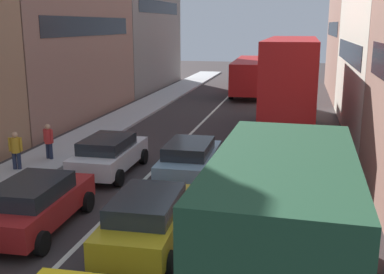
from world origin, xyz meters
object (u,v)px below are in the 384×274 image
bus_far_queue_secondary (250,73)px  sedan_left_lane_third (109,154)px  sedan_right_lane_behind_truck (282,173)px  removalist_box_truck (284,222)px  sedan_centre_lane_second (148,218)px  pedestrian_mid_sidewalk (49,140)px  wagon_right_lane_far (282,137)px  bus_mid_queue_primary (290,82)px  hatchback_centre_lane_third (190,159)px  wagon_left_lane_second (35,203)px  pedestrian_far_sidewalk (16,149)px

bus_far_queue_secondary → sedan_left_lane_third: bearing=170.2°
sedan_right_lane_behind_truck → removalist_box_truck: bearing=178.5°
sedan_centre_lane_second → pedestrian_mid_sidewalk: pedestrian_mid_sidewalk is taller
sedan_centre_lane_second → sedan_right_lane_behind_truck: same height
pedestrian_mid_sidewalk → wagon_right_lane_far: bearing=127.2°
sedan_right_lane_behind_truck → bus_far_queue_secondary: 24.28m
bus_mid_queue_primary → bus_far_queue_secondary: (-3.57, 14.49, -1.07)m
hatchback_centre_lane_third → wagon_right_lane_far: same height
bus_mid_queue_primary → sedan_centre_lane_second: bearing=167.5°
hatchback_centre_lane_third → bus_mid_queue_primary: 9.47m
sedan_centre_lane_second → pedestrian_mid_sidewalk: bearing=43.0°
wagon_left_lane_second → removalist_box_truck: bearing=-111.4°
bus_far_queue_secondary → sedan_right_lane_behind_truck: bearing=-173.5°
sedan_right_lane_behind_truck → sedan_centre_lane_second: bearing=141.6°
pedestrian_mid_sidewalk → bus_mid_queue_primary: bearing=144.9°
bus_far_queue_secondary → removalist_box_truck: bearing=-174.9°
sedan_right_lane_behind_truck → pedestrian_mid_sidewalk: pedestrian_mid_sidewalk is taller
hatchback_centre_lane_third → sedan_right_lane_behind_truck: same height
sedan_centre_lane_second → wagon_right_lane_far: (3.09, 10.15, 0.00)m
removalist_box_truck → sedan_left_lane_third: size_ratio=1.80×
hatchback_centre_lane_third → pedestrian_mid_sidewalk: bearing=80.5°
hatchback_centre_lane_third → wagon_right_lane_far: size_ratio=0.99×
wagon_left_lane_second → pedestrian_mid_sidewalk: bearing=24.4°
sedan_centre_lane_second → wagon_right_lane_far: same height
hatchback_centre_lane_third → sedan_right_lane_behind_truck: bearing=-106.3°
sedan_right_lane_behind_truck → bus_far_queue_secondary: size_ratio=0.42×
removalist_box_truck → sedan_right_lane_behind_truck: size_ratio=1.76×
hatchback_centre_lane_third → bus_far_queue_secondary: (-0.11, 23.06, 0.96)m
pedestrian_far_sidewalk → sedan_centre_lane_second: bearing=-141.3°
sedan_left_lane_third → sedan_centre_lane_second: bearing=-149.1°
sedan_left_lane_third → sedan_right_lane_behind_truck: (6.76, -0.94, 0.00)m
removalist_box_truck → bus_mid_queue_primary: bearing=2.4°
hatchback_centre_lane_third → bus_far_queue_secondary: 23.08m
bus_far_queue_secondary → pedestrian_far_sidewalk: bus_far_queue_secondary is taller
hatchback_centre_lane_third → wagon_left_lane_second: bearing=147.3°
removalist_box_truck → sedan_left_lane_third: 10.60m
sedan_centre_lane_second → wagon_right_lane_far: 10.61m
sedan_left_lane_third → wagon_right_lane_far: 7.94m
sedan_left_lane_third → pedestrian_mid_sidewalk: size_ratio=2.60×
wagon_left_lane_second → sedan_right_lane_behind_truck: bearing=-58.7°
wagon_left_lane_second → sedan_right_lane_behind_truck: 8.11m
sedan_left_lane_third → bus_far_queue_secondary: bus_far_queue_secondary is taller
bus_mid_queue_primary → pedestrian_mid_sidewalk: (-9.86, -7.66, -1.88)m
pedestrian_far_sidewalk → bus_mid_queue_primary: bearing=-64.6°
hatchback_centre_lane_third → bus_mid_queue_primary: (3.46, 8.57, 2.03)m
hatchback_centre_lane_third → pedestrian_far_sidewalk: 6.94m
wagon_left_lane_second → wagon_right_lane_far: same height
sedan_left_lane_third → pedestrian_mid_sidewalk: 3.27m
removalist_box_truck → pedestrian_far_sidewalk: bearing=57.6°
bus_mid_queue_primary → bus_far_queue_secondary: bearing=14.3°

